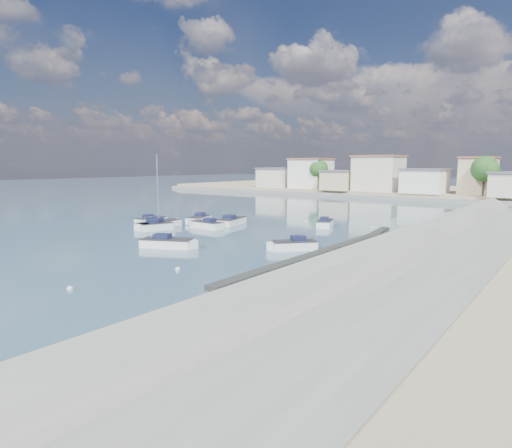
{
  "coord_description": "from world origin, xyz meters",
  "views": [
    {
      "loc": [
        24.62,
        -21.11,
        7.69
      ],
      "look_at": [
        -2.92,
        14.27,
        1.4
      ],
      "focal_mm": 30.0,
      "sensor_mm": 36.0,
      "label": 1
    }
  ],
  "objects": [
    {
      "name": "motorboat_c",
      "position": [
        -11.61,
        15.58,
        0.38
      ],
      "size": [
        4.89,
        1.83,
        1.48
      ],
      "color": "white",
      "rests_on": "ground"
    },
    {
      "name": "far_town",
      "position": [
        10.71,
        76.92,
        4.93
      ],
      "size": [
        113.01,
        12.8,
        8.35
      ],
      "color": "beige",
      "rests_on": "far_shore_land"
    },
    {
      "name": "motorboat_e",
      "position": [
        -11.35,
        20.12,
        0.38
      ],
      "size": [
        3.16,
        5.73,
        1.48
      ],
      "color": "white",
      "rests_on": "ground"
    },
    {
      "name": "breakwater",
      "position": [
        6.9,
        12.69,
        0.17
      ],
      "size": [
        2.0,
        31.02,
        0.35
      ],
      "color": "black",
      "rests_on": "ground"
    },
    {
      "name": "sailboat",
      "position": [
        -16.39,
        12.54,
        0.41
      ],
      "size": [
        2.76,
        6.82,
        9.0
      ],
      "color": "white",
      "rests_on": "ground"
    },
    {
      "name": "ground",
      "position": [
        0.0,
        40.0,
        0.0
      ],
      "size": [
        400.0,
        400.0,
        0.0
      ],
      "primitive_type": "plane",
      "color": "#2A4354",
      "rests_on": "ground"
    },
    {
      "name": "far_shore_land",
      "position": [
        0.0,
        92.0,
        0.7
      ],
      "size": [
        160.0,
        40.0,
        1.4
      ],
      "primitive_type": "cube",
      "color": "gray",
      "rests_on": "ground"
    },
    {
      "name": "motorboat_h",
      "position": [
        -5.64,
        4.78,
        0.38
      ],
      "size": [
        5.28,
        3.86,
        1.48
      ],
      "color": "white",
      "rests_on": "ground"
    },
    {
      "name": "motorboat_a",
      "position": [
        -19.82,
        14.13,
        0.38
      ],
      "size": [
        1.91,
        4.66,
        1.48
      ],
      "color": "white",
      "rests_on": "ground"
    },
    {
      "name": "motorboat_b",
      "position": [
        -15.15,
        11.12,
        0.38
      ],
      "size": [
        2.81,
        4.22,
        1.48
      ],
      "color": "white",
      "rests_on": "ground"
    },
    {
      "name": "motorboat_g",
      "position": [
        -15.87,
        18.4,
        0.38
      ],
      "size": [
        3.16,
        5.02,
        1.48
      ],
      "color": "white",
      "rests_on": "ground"
    },
    {
      "name": "motorboat_f",
      "position": [
        -0.85,
        25.61,
        0.38
      ],
      "size": [
        2.97,
        4.5,
        1.48
      ],
      "color": "white",
      "rests_on": "ground"
    },
    {
      "name": "far_shore_quay",
      "position": [
        0.0,
        71.0,
        0.4
      ],
      "size": [
        160.0,
        2.5,
        0.8
      ],
      "primitive_type": "cube",
      "color": "slate",
      "rests_on": "ground"
    },
    {
      "name": "shore_trees",
      "position": [
        8.34,
        68.11,
        6.22
      ],
      "size": [
        74.56,
        38.32,
        7.92
      ],
      "color": "#38281E",
      "rests_on": "ground"
    },
    {
      "name": "seawall_walkway",
      "position": [
        18.5,
        13.0,
        0.9
      ],
      "size": [
        5.0,
        90.0,
        1.8
      ],
      "primitive_type": "cube",
      "color": "slate",
      "rests_on": "ground"
    },
    {
      "name": "mooring_buoys",
      "position": [
        3.07,
        13.85,
        0.05
      ],
      "size": [
        14.58,
        36.54,
        0.38
      ],
      "color": "silver",
      "rests_on": "ground"
    },
    {
      "name": "motorboat_d",
      "position": [
        3.85,
        10.8,
        0.38
      ],
      "size": [
        3.91,
        4.14,
        1.48
      ],
      "color": "white",
      "rests_on": "ground"
    }
  ]
}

